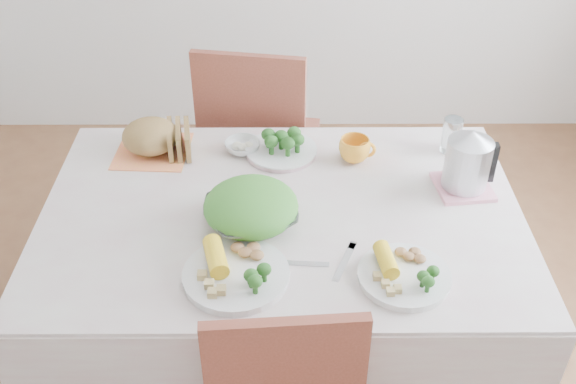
{
  "coord_description": "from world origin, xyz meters",
  "views": [
    {
      "loc": [
        0.01,
        -1.65,
        2.06
      ],
      "look_at": [
        0.02,
        0.02,
        0.82
      ],
      "focal_mm": 42.0,
      "sensor_mm": 36.0,
      "label": 1
    }
  ],
  "objects_px": {
    "dining_table": "(282,298)",
    "dinner_plate_left": "(236,276)",
    "electric_kettle": "(468,158)",
    "dinner_plate_right": "(404,276)",
    "yellow_mug": "(354,150)",
    "chair_far": "(262,149)",
    "salad_bowl": "(251,215)"
  },
  "relations": [
    {
      "from": "chair_far",
      "to": "electric_kettle",
      "type": "bearing_deg",
      "value": 143.84
    },
    {
      "from": "salad_bowl",
      "to": "dinner_plate_left",
      "type": "bearing_deg",
      "value": -97.83
    },
    {
      "from": "dinner_plate_left",
      "to": "chair_far",
      "type": "bearing_deg",
      "value": 88.29
    },
    {
      "from": "dining_table",
      "to": "salad_bowl",
      "type": "xyz_separation_m",
      "value": [
        -0.09,
        -0.06,
        0.42
      ]
    },
    {
      "from": "dining_table",
      "to": "dinner_plate_left",
      "type": "xyz_separation_m",
      "value": [
        -0.12,
        -0.3,
        0.4
      ]
    },
    {
      "from": "chair_far",
      "to": "electric_kettle",
      "type": "xyz_separation_m",
      "value": [
        0.68,
        -0.7,
        0.42
      ]
    },
    {
      "from": "salad_bowl",
      "to": "yellow_mug",
      "type": "xyz_separation_m",
      "value": [
        0.34,
        0.35,
        0.01
      ]
    },
    {
      "from": "dining_table",
      "to": "salad_bowl",
      "type": "bearing_deg",
      "value": -145.94
    },
    {
      "from": "dinner_plate_right",
      "to": "yellow_mug",
      "type": "xyz_separation_m",
      "value": [
        -0.09,
        0.59,
        0.03
      ]
    },
    {
      "from": "yellow_mug",
      "to": "electric_kettle",
      "type": "height_order",
      "value": "electric_kettle"
    },
    {
      "from": "salad_bowl",
      "to": "dinner_plate_left",
      "type": "height_order",
      "value": "salad_bowl"
    },
    {
      "from": "chair_far",
      "to": "electric_kettle",
      "type": "height_order",
      "value": "electric_kettle"
    },
    {
      "from": "dinner_plate_left",
      "to": "salad_bowl",
      "type": "bearing_deg",
      "value": 82.17
    },
    {
      "from": "dinner_plate_right",
      "to": "yellow_mug",
      "type": "distance_m",
      "value": 0.6
    },
    {
      "from": "chair_far",
      "to": "salad_bowl",
      "type": "height_order",
      "value": "chair_far"
    },
    {
      "from": "yellow_mug",
      "to": "dinner_plate_left",
      "type": "bearing_deg",
      "value": -122.51
    },
    {
      "from": "dining_table",
      "to": "dinner_plate_left",
      "type": "distance_m",
      "value": 0.52
    },
    {
      "from": "dining_table",
      "to": "chair_far",
      "type": "bearing_deg",
      "value": 96.4
    },
    {
      "from": "salad_bowl",
      "to": "yellow_mug",
      "type": "distance_m",
      "value": 0.48
    },
    {
      "from": "dining_table",
      "to": "dinner_plate_right",
      "type": "xyz_separation_m",
      "value": [
        0.34,
        -0.31,
        0.4
      ]
    },
    {
      "from": "dining_table",
      "to": "electric_kettle",
      "type": "xyz_separation_m",
      "value": [
        0.59,
        0.11,
        0.51
      ]
    },
    {
      "from": "dining_table",
      "to": "electric_kettle",
      "type": "height_order",
      "value": "electric_kettle"
    },
    {
      "from": "dining_table",
      "to": "dinner_plate_left",
      "type": "height_order",
      "value": "dinner_plate_left"
    },
    {
      "from": "dining_table",
      "to": "yellow_mug",
      "type": "bearing_deg",
      "value": 48.68
    },
    {
      "from": "salad_bowl",
      "to": "electric_kettle",
      "type": "height_order",
      "value": "electric_kettle"
    },
    {
      "from": "chair_far",
      "to": "salad_bowl",
      "type": "xyz_separation_m",
      "value": [
        -0.0,
        -0.87,
        0.33
      ]
    },
    {
      "from": "dinner_plate_left",
      "to": "electric_kettle",
      "type": "xyz_separation_m",
      "value": [
        0.71,
        0.42,
        0.11
      ]
    },
    {
      "from": "chair_far",
      "to": "dinner_plate_right",
      "type": "bearing_deg",
      "value": 120.48
    },
    {
      "from": "electric_kettle",
      "to": "yellow_mug",
      "type": "bearing_deg",
      "value": 165.27
    },
    {
      "from": "dinner_plate_right",
      "to": "dinner_plate_left",
      "type": "bearing_deg",
      "value": 179.45
    },
    {
      "from": "dinner_plate_left",
      "to": "dinner_plate_right",
      "type": "height_order",
      "value": "dinner_plate_left"
    },
    {
      "from": "chair_far",
      "to": "dinner_plate_left",
      "type": "xyz_separation_m",
      "value": [
        -0.03,
        -1.11,
        0.31
      ]
    }
  ]
}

